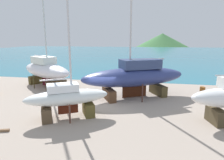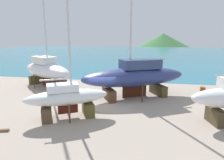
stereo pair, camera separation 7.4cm
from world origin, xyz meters
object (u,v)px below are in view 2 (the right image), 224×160
Objects in this scene: sailboat_far_slipway at (46,70)px; sailboat_mid_port at (135,76)px; sailboat_small_center at (67,97)px; barrel_tar_black at (203,91)px.

sailboat_far_slipway is 11.48m from sailboat_mid_port.
sailboat_small_center reaches higher than barrel_tar_black.
barrel_tar_black is at bearing 5.20° from sailboat_small_center.
sailboat_mid_port reaches higher than sailboat_far_slipway.
sailboat_far_slipway is at bearing 97.90° from sailboat_small_center.
barrel_tar_black is at bearing 30.15° from sailboat_far_slipway.
sailboat_mid_port reaches higher than barrel_tar_black.
sailboat_far_slipway is 18.19m from barrel_tar_black.
sailboat_mid_port is 7.30m from barrel_tar_black.
sailboat_small_center is 11.19× the size of barrel_tar_black.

